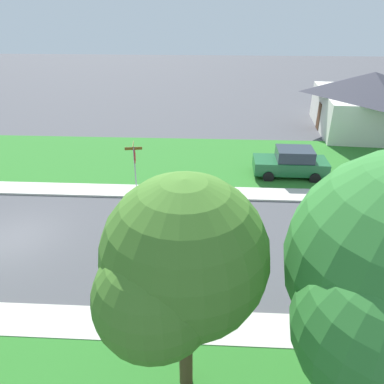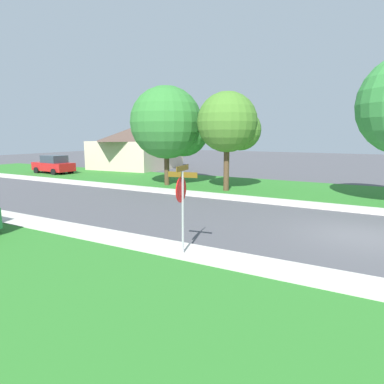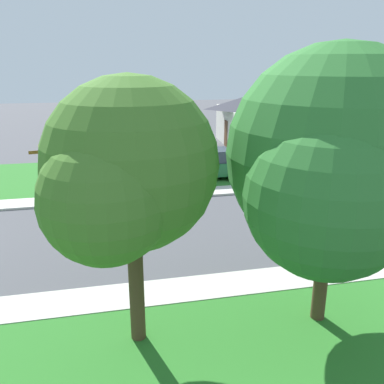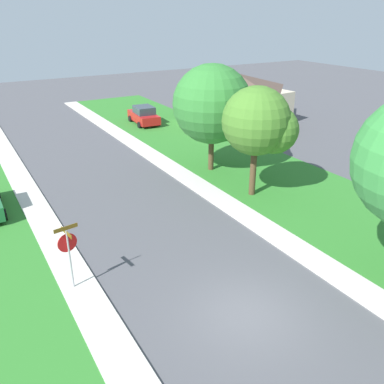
{
  "view_description": "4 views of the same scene",
  "coord_description": "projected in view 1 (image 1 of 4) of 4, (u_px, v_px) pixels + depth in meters",
  "views": [
    {
      "loc": [
        13.3,
        8.72,
        9.58
      ],
      "look_at": [
        -2.2,
        7.9,
        1.4
      ],
      "focal_mm": 34.61,
      "sensor_mm": 36.0,
      "label": 1
    },
    {
      "loc": [
        -13.32,
        -0.35,
        3.65
      ],
      "look_at": [
        -1.76,
        6.07,
        1.4
      ],
      "focal_mm": 31.44,
      "sensor_mm": 36.0,
      "label": 2
    },
    {
      "loc": [
        15.34,
        7.66,
        6.53
      ],
      "look_at": [
        -0.61,
        11.14,
        1.4
      ],
      "focal_mm": 38.53,
      "sensor_mm": 36.0,
      "label": 3
    },
    {
      "loc": [
        -7.66,
        -9.18,
        10.01
      ],
      "look_at": [
        2.24,
        7.65,
        1.4
      ],
      "focal_mm": 38.71,
      "sensor_mm": 36.0,
      "label": 4
    }
  ],
  "objects": [
    {
      "name": "car_green_driveway_right",
      "position": [
        291.0,
        163.0,
        21.99
      ],
      "size": [
        2.1,
        4.33,
        1.76
      ],
      "color": "#1E6033",
      "rests_on": "ground"
    },
    {
      "name": "ground_plane",
      "position": [
        14.0,
        238.0,
        16.63
      ],
      "size": [
        120.0,
        120.0,
        0.0
      ],
      "primitive_type": "plane",
      "color": "#4C4C51"
    },
    {
      "name": "house_left_setback",
      "position": [
        369.0,
        101.0,
        28.97
      ],
      "size": [
        9.56,
        8.45,
        4.6
      ],
      "color": "silver",
      "rests_on": "ground"
    },
    {
      "name": "sidewalk_east",
      "position": [
        308.0,
        332.0,
        11.89
      ],
      "size": [
        1.4,
        56.0,
        0.1
      ],
      "primitive_type": "cube",
      "color": "beige",
      "rests_on": "ground"
    },
    {
      "name": "lawn_west",
      "position": [
        260.0,
        161.0,
        24.35
      ],
      "size": [
        8.0,
        56.0,
        0.08
      ],
      "primitive_type": "cube",
      "color": "#2D7528",
      "rests_on": "ground"
    },
    {
      "name": "sidewalk_west",
      "position": [
        269.0,
        194.0,
        20.19
      ],
      "size": [
        1.4,
        56.0,
        0.1
      ],
      "primitive_type": "cube",
      "color": "beige",
      "rests_on": "ground"
    },
    {
      "name": "tree_corner_large",
      "position": [
        178.0,
        266.0,
        8.17
      ],
      "size": [
        4.09,
        3.81,
        6.36
      ],
      "color": "#4C3823",
      "rests_on": "ground"
    },
    {
      "name": "stop_sign_far_corner",
      "position": [
        135.0,
        159.0,
        19.86
      ],
      "size": [
        0.91,
        0.91,
        2.77
      ],
      "color": "#9E9EA3",
      "rests_on": "ground"
    }
  ]
}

